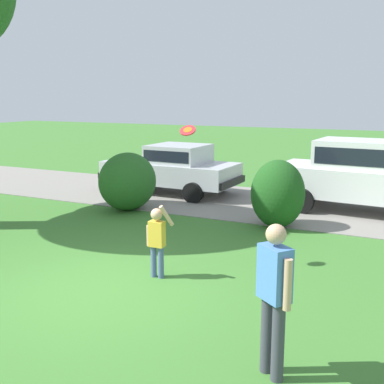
{
  "coord_description": "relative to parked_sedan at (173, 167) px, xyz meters",
  "views": [
    {
      "loc": [
        4.53,
        -5.82,
        3.05
      ],
      "look_at": [
        0.31,
        2.87,
        1.1
      ],
      "focal_mm": 44.66,
      "sensor_mm": 36.0,
      "label": 1
    }
  ],
  "objects": [
    {
      "name": "driveway_strip",
      "position": [
        2.53,
        -0.27,
        -0.84
      ],
      "size": [
        28.0,
        4.4,
        0.02
      ],
      "primitive_type": "cube",
      "color": "gray",
      "rests_on": "ground"
    },
    {
      "name": "parked_sedan",
      "position": [
        0.0,
        0.0,
        0.0
      ],
      "size": [
        4.45,
        2.19,
        1.56
      ],
      "color": "silver",
      "rests_on": "ground"
    },
    {
      "name": "frisbee",
      "position": [
        3.37,
        -5.72,
        1.62
      ],
      "size": [
        0.29,
        0.25,
        0.19
      ],
      "color": "red"
    },
    {
      "name": "ground_plane",
      "position": [
        2.53,
        -7.34,
        -0.85
      ],
      "size": [
        80.0,
        80.0,
        0.0
      ],
      "primitive_type": "plane",
      "color": "#3D752D"
    },
    {
      "name": "adult_onlooker",
      "position": [
        5.76,
        -8.46,
        0.13
      ],
      "size": [
        0.44,
        0.39,
        1.74
      ],
      "color": "#3F3F4C",
      "rests_on": "ground"
    },
    {
      "name": "parked_suv",
      "position": [
        5.75,
        -0.04,
        0.23
      ],
      "size": [
        4.81,
        2.34,
        1.92
      ],
      "color": "white",
      "rests_on": "ground"
    },
    {
      "name": "shrub_centre_left",
      "position": [
        4.09,
        -2.43,
        -0.1
      ],
      "size": [
        1.27,
        1.2,
        1.6
      ],
      "color": "#1E511C",
      "rests_on": "ground"
    },
    {
      "name": "shrub_near_tree",
      "position": [
        -0.05,
        -2.51,
        -0.06
      ],
      "size": [
        1.47,
        1.73,
        1.56
      ],
      "color": "#286023",
      "rests_on": "ground"
    },
    {
      "name": "child_thrower",
      "position": [
        3.15,
        -6.46,
        -0.13
      ],
      "size": [
        0.45,
        0.27,
        1.29
      ],
      "color": "#4C608C",
      "rests_on": "ground"
    }
  ]
}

